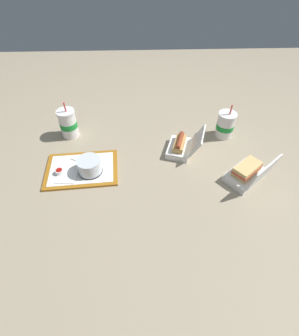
# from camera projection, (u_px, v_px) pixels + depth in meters

# --- Properties ---
(ground_plane) EXTENTS (3.20, 3.20, 0.00)m
(ground_plane) POSITION_uv_depth(u_px,v_px,m) (152.00, 168.00, 1.38)
(ground_plane) COLOR gray
(food_tray) EXTENTS (0.39, 0.29, 0.01)m
(food_tray) POSITION_uv_depth(u_px,v_px,m) (82.00, 169.00, 1.37)
(food_tray) COLOR #A56619
(food_tray) RESTS_ON ground_plane
(cake_container) EXTENTS (0.12, 0.12, 0.08)m
(cake_container) POSITION_uv_depth(u_px,v_px,m) (90.00, 166.00, 1.32)
(cake_container) COLOR black
(cake_container) RESTS_ON food_tray
(ketchup_cup) EXTENTS (0.04, 0.04, 0.02)m
(ketchup_cup) POSITION_uv_depth(u_px,v_px,m) (59.00, 171.00, 1.33)
(ketchup_cup) COLOR white
(ketchup_cup) RESTS_ON food_tray
(napkin_stack) EXTENTS (0.11, 0.11, 0.00)m
(napkin_stack) POSITION_uv_depth(u_px,v_px,m) (67.00, 176.00, 1.32)
(napkin_stack) COLOR white
(napkin_stack) RESTS_ON food_tray
(plastic_fork) EXTENTS (0.10, 0.06, 0.00)m
(plastic_fork) POSITION_uv_depth(u_px,v_px,m) (79.00, 161.00, 1.40)
(plastic_fork) COLOR white
(plastic_fork) RESTS_ON food_tray
(clamshell_hotdog_right) EXTENTS (0.23, 0.22, 0.15)m
(clamshell_hotdog_right) POSITION_uv_depth(u_px,v_px,m) (181.00, 146.00, 1.45)
(clamshell_hotdog_right) COLOR white
(clamshell_hotdog_right) RESTS_ON ground_plane
(clamshell_sandwich_center) EXTENTS (0.26, 0.25, 0.17)m
(clamshell_sandwich_center) POSITION_uv_depth(u_px,v_px,m) (247.00, 173.00, 1.30)
(clamshell_sandwich_center) COLOR white
(clamshell_sandwich_center) RESTS_ON ground_plane
(soda_cup_back) EXTENTS (0.10, 0.10, 0.23)m
(soda_cup_back) POSITION_uv_depth(u_px,v_px,m) (68.00, 124.00, 1.52)
(soda_cup_back) COLOR white
(soda_cup_back) RESTS_ON ground_plane
(soda_cup_front) EXTENTS (0.11, 0.11, 0.21)m
(soda_cup_front) POSITION_uv_depth(u_px,v_px,m) (225.00, 125.00, 1.53)
(soda_cup_front) COLOR white
(soda_cup_front) RESTS_ON ground_plane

